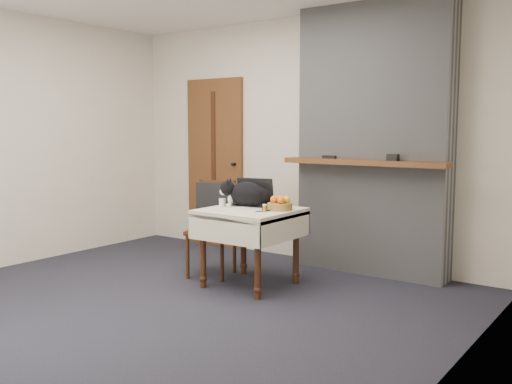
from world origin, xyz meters
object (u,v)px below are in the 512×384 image
(door, at_px, (215,163))
(chair, at_px, (215,214))
(side_table, at_px, (250,221))
(cat, at_px, (248,195))
(cream_jar, at_px, (222,202))
(fruit_basket, at_px, (280,204))
(laptop, at_px, (252,200))
(pill_bottle, at_px, (265,208))

(door, bearing_deg, chair, -50.42)
(side_table, height_order, cat, cat)
(door, relative_size, cream_jar, 27.47)
(door, xyz_separation_m, fruit_basket, (1.67, -1.10, -0.25))
(door, distance_m, chair, 1.43)
(fruit_basket, bearing_deg, cream_jar, -167.94)
(cream_jar, bearing_deg, door, 132.15)
(door, relative_size, fruit_basket, 8.99)
(door, relative_size, chair, 2.18)
(side_table, distance_m, cat, 0.24)
(chair, bearing_deg, cream_jar, -54.13)
(cream_jar, bearing_deg, cat, 14.79)
(side_table, bearing_deg, door, 139.45)
(door, bearing_deg, laptop, -39.01)
(pill_bottle, distance_m, chair, 0.80)
(pill_bottle, bearing_deg, laptop, 144.90)
(cat, bearing_deg, laptop, 75.42)
(fruit_basket, bearing_deg, door, 146.46)
(laptop, height_order, cat, cat)
(chair, bearing_deg, fruit_basket, -22.05)
(cat, bearing_deg, chair, 147.70)
(door, height_order, cat, door)
(cream_jar, relative_size, chair, 0.08)
(laptop, bearing_deg, side_table, -73.43)
(door, bearing_deg, side_table, -40.55)
(door, xyz_separation_m, cat, (1.36, -1.16, -0.18))
(door, height_order, cream_jar, door)
(fruit_basket, bearing_deg, pill_bottle, -101.23)
(laptop, height_order, chair, laptop)
(cat, relative_size, cream_jar, 7.79)
(side_table, height_order, cream_jar, cream_jar)
(cream_jar, relative_size, pill_bottle, 1.05)
(cat, distance_m, fruit_basket, 0.32)
(cat, xyz_separation_m, chair, (-0.48, 0.10, -0.23))
(pill_bottle, bearing_deg, door, 141.63)
(fruit_basket, distance_m, chair, 0.81)
(chair, bearing_deg, pill_bottle, -35.78)
(cat, height_order, pill_bottle, cat)
(door, distance_m, laptop, 1.75)
(door, xyz_separation_m, laptop, (1.35, -1.09, -0.24))
(fruit_basket, bearing_deg, side_table, -156.98)
(side_table, relative_size, chair, 0.85)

